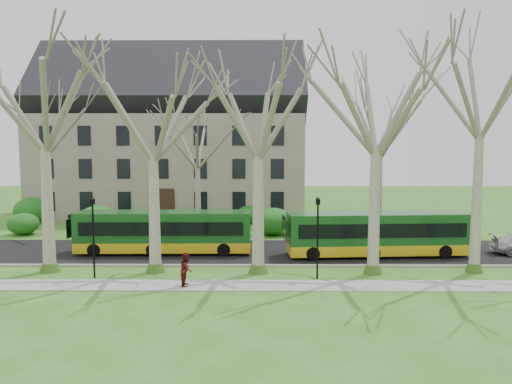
% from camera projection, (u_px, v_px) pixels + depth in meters
% --- Properties ---
extents(ground, '(120.00, 120.00, 0.00)m').
position_uv_depth(ground, '(208.00, 273.00, 27.82)').
color(ground, '#316B1E').
rests_on(ground, ground).
extents(sidewalk, '(70.00, 2.00, 0.06)m').
position_uv_depth(sidewalk, '(202.00, 285.00, 25.33)').
color(sidewalk, gray).
rests_on(sidewalk, ground).
extents(road, '(80.00, 8.00, 0.06)m').
position_uv_depth(road, '(216.00, 252.00, 33.29)').
color(road, black).
rests_on(road, ground).
extents(curb, '(80.00, 0.25, 0.14)m').
position_uv_depth(curb, '(210.00, 266.00, 29.31)').
color(curb, '#A5A39E').
rests_on(curb, ground).
extents(building, '(26.50, 12.20, 16.00)m').
position_uv_depth(building, '(173.00, 136.00, 51.01)').
color(building, gray).
rests_on(building, ground).
extents(tree_row_verge, '(49.00, 7.00, 14.00)m').
position_uv_depth(tree_row_verge, '(207.00, 148.00, 27.47)').
color(tree_row_verge, gray).
rests_on(tree_row_verge, ground).
extents(tree_row_far, '(33.00, 7.00, 12.00)m').
position_uv_depth(tree_row_far, '(205.00, 160.00, 38.22)').
color(tree_row_far, gray).
rests_on(tree_row_far, ground).
extents(lamp_row, '(36.22, 0.22, 4.30)m').
position_uv_depth(lamp_row, '(205.00, 231.00, 26.59)').
color(lamp_row, black).
rests_on(lamp_row, ground).
extents(hedges, '(30.60, 8.60, 2.00)m').
position_uv_depth(hedges, '(169.00, 219.00, 41.70)').
color(hedges, '#1C611B').
rests_on(hedges, ground).
extents(bus_lead, '(11.36, 2.57, 2.83)m').
position_uv_depth(bus_lead, '(164.00, 232.00, 32.75)').
color(bus_lead, '#164E1B').
rests_on(bus_lead, road).
extents(bus_follow, '(11.59, 3.22, 2.86)m').
position_uv_depth(bus_follow, '(377.00, 234.00, 31.91)').
color(bus_follow, '#164E1B').
rests_on(bus_follow, road).
extents(pedestrian_b, '(0.69, 0.86, 1.67)m').
position_uv_depth(pedestrian_b, '(186.00, 269.00, 25.14)').
color(pedestrian_b, '#511212').
rests_on(pedestrian_b, sidewalk).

